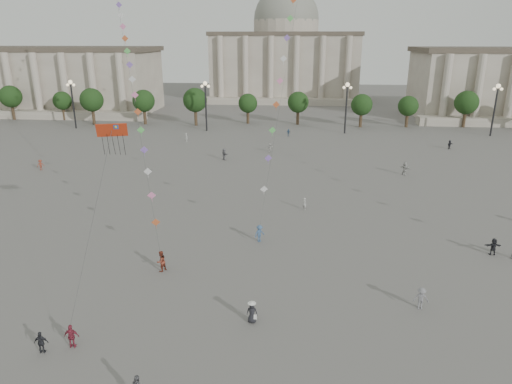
{
  "coord_description": "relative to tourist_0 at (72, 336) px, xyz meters",
  "views": [
    {
      "loc": [
        5.26,
        -27.95,
        19.39
      ],
      "look_at": [
        1.45,
        12.0,
        5.8
      ],
      "focal_mm": 32.0,
      "sensor_mm": 36.0,
      "label": 1
    }
  ],
  "objects": [
    {
      "name": "tourist_4",
      "position": [
        -1.69,
        -0.72,
        -0.07
      ],
      "size": [
        0.95,
        0.49,
        1.55
      ],
      "primitive_type": "imported",
      "rotation": [
        0.0,
        0.0,
        3.26
      ],
      "color": "black",
      "rests_on": "ground"
    },
    {
      "name": "person_crowd_9",
      "position": [
        42.11,
        61.13,
        -0.04
      ],
      "size": [
        1.44,
        1.35,
        1.62
      ],
      "primitive_type": "imported",
      "rotation": [
        0.0,
        0.0,
        0.72
      ],
      "color": "black",
      "rests_on": "ground"
    },
    {
      "name": "lamp_post_far_west",
      "position": [
        -35.82,
        73.96,
        6.5
      ],
      "size": [
        2.0,
        0.9,
        10.65
      ],
      "color": "#262628",
      "rests_on": "ground"
    },
    {
      "name": "hall_west",
      "position": [
        -65.82,
        97.86,
        7.58
      ],
      "size": [
        84.0,
        26.22,
        17.2
      ],
      "color": "gray",
      "rests_on": "ground"
    },
    {
      "name": "lamp_post_mid_west",
      "position": [
        -5.82,
        73.96,
        6.5
      ],
      "size": [
        2.0,
        0.9,
        10.65
      ],
      "color": "#262628",
      "rests_on": "ground"
    },
    {
      "name": "person_crowd_4",
      "position": [
        9.33,
        55.65,
        -0.08
      ],
      "size": [
        1.43,
        1.19,
        1.54
      ],
      "primitive_type": "imported",
      "rotation": [
        0.0,
        0.0,
        3.75
      ],
      "color": "beige",
      "rests_on": "ground"
    },
    {
      "name": "kite_flyer_1",
      "position": [
        10.83,
        17.62,
        0.03
      ],
      "size": [
        1.28,
        1.26,
        1.76
      ],
      "primitive_type": "imported",
      "rotation": [
        0.0,
        0.0,
        0.76
      ],
      "color": "#3A5982",
      "rests_on": "ground"
    },
    {
      "name": "tree_row",
      "position": [
        9.18,
        81.96,
        4.54
      ],
      "size": [
        137.12,
        5.12,
        8.0
      ],
      "color": "#3D2D1E",
      "rests_on": "ground"
    },
    {
      "name": "person_crowd_3",
      "position": [
        32.94,
        16.79,
        -0.02
      ],
      "size": [
        1.56,
        0.57,
        1.65
      ],
      "primitive_type": "imported",
      "rotation": [
        0.0,
        0.0,
        3.19
      ],
      "color": "black",
      "rests_on": "ground"
    },
    {
      "name": "person_crowd_0",
      "position": [
        12.25,
        69.67,
        -0.07
      ],
      "size": [
        0.98,
        0.69,
        1.55
      ],
      "primitive_type": "imported",
      "rotation": [
        0.0,
        0.0,
        0.38
      ],
      "color": "#314D6E",
      "rests_on": "ground"
    },
    {
      "name": "hat_person",
      "position": [
        11.49,
        3.9,
        0.01
      ],
      "size": [
        0.8,
        0.6,
        1.69
      ],
      "color": "black",
      "rests_on": "ground"
    },
    {
      "name": "tourist_0",
      "position": [
        0.0,
        0.0,
        0.0
      ],
      "size": [
        1.02,
        0.48,
        1.7
      ],
      "primitive_type": "imported",
      "rotation": [
        0.0,
        0.0,
        3.21
      ],
      "color": "maroon",
      "rests_on": "ground"
    },
    {
      "name": "lamp_post_far_east",
      "position": [
        54.18,
        73.96,
        6.5
      ],
      "size": [
        2.0,
        0.9,
        10.65
      ],
      "color": "#262628",
      "rests_on": "ground"
    },
    {
      "name": "kite_flyer_0",
      "position": [
        2.82,
        10.71,
        0.1
      ],
      "size": [
        1.1,
        1.16,
        1.9
      ],
      "primitive_type": "imported",
      "rotation": [
        0.0,
        0.0,
        4.15
      ],
      "color": "maroon",
      "rests_on": "ground"
    },
    {
      "name": "person_crowd_7",
      "position": [
        30.29,
        43.16,
        0.12
      ],
      "size": [
        1.63,
        1.72,
        1.94
      ],
      "primitive_type": "imported",
      "rotation": [
        0.0,
        0.0,
        2.3
      ],
      "color": "#B4B3AF",
      "rests_on": "ground"
    },
    {
      "name": "ground",
      "position": [
        9.18,
        3.96,
        -0.85
      ],
      "size": [
        360.0,
        360.0,
        0.0
      ],
      "primitive_type": "plane",
      "color": "#5C5957",
      "rests_on": "ground"
    },
    {
      "name": "person_crowd_2",
      "position": [
        -25.12,
        40.44,
        -0.02
      ],
      "size": [
        1.21,
        1.17,
        1.65
      ],
      "primitive_type": "imported",
      "rotation": [
        0.0,
        0.0,
        0.72
      ],
      "color": "brown",
      "rests_on": "ground"
    },
    {
      "name": "hall_central",
      "position": [
        9.18,
        133.18,
        13.38
      ],
      "size": [
        48.3,
        34.3,
        35.5
      ],
      "color": "gray",
      "rests_on": "ground"
    },
    {
      "name": "person_crowd_13",
      "position": [
        15.34,
        27.09,
        -0.11
      ],
      "size": [
        0.64,
        0.62,
        1.48
      ],
      "primitive_type": "imported",
      "rotation": [
        0.0,
        0.0,
        2.41
      ],
      "color": "#AFAEAA",
      "rests_on": "ground"
    },
    {
      "name": "person_crowd_6",
      "position": [
        23.94,
        6.84,
        0.03
      ],
      "size": [
        1.19,
        0.76,
        1.75
      ],
      "primitive_type": "imported",
      "rotation": [
        0.0,
        0.0,
        6.19
      ],
      "color": "slate",
      "rests_on": "ground"
    },
    {
      "name": "lamp_post_mid_east",
      "position": [
        24.18,
        73.96,
        6.5
      ],
      "size": [
        2.0,
        0.9,
        10.65
      ],
      "color": "#262628",
      "rests_on": "ground"
    },
    {
      "name": "dragon_kite",
      "position": [
        0.82,
        7.77,
        11.41
      ],
      "size": [
        2.25,
        4.49,
        13.85
      ],
      "color": "#AA2C12",
      "rests_on": "ground"
    },
    {
      "name": "kite_train_west",
      "position": [
        -8.04,
        34.78,
        20.57
      ],
      "size": [
        20.86,
        44.81,
        62.27
      ],
      "color": "#3F3F3F",
      "rests_on": "ground"
    },
    {
      "name": "person_crowd_12",
      "position": [
        2.11,
        49.3,
        0.1
      ],
      "size": [
        1.54,
        1.73,
        1.91
      ],
      "primitive_type": "imported",
      "rotation": [
        0.0,
        0.0,
        2.24
      ],
      "color": "slate",
      "rests_on": "ground"
    },
    {
      "name": "person_crowd_10",
      "position": [
        -7.58,
        62.67,
        -0.0
      ],
      "size": [
        0.65,
        0.73,
        1.69
      ],
      "primitive_type": "imported",
      "rotation": [
        0.0,
        0.0,
        2.07
      ],
      "color": "silver",
      "rests_on": "ground"
    }
  ]
}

